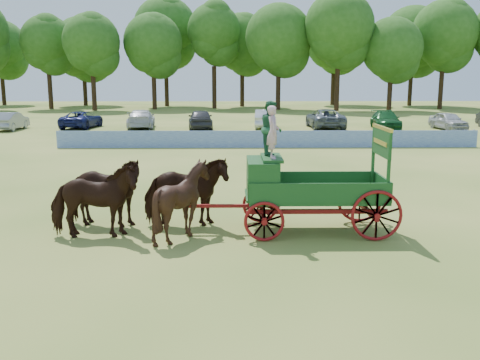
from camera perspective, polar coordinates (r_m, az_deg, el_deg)
name	(u,v)px	position (r m, az deg, el deg)	size (l,w,h in m)	color
ground	(344,230)	(15.77, 11.03, -5.21)	(160.00, 160.00, 0.00)	#ABA34D
horse_lead_left	(94,201)	(14.98, -15.34, -2.18)	(1.11, 2.45, 2.07)	black
horse_lead_right	(103,192)	(16.03, -14.37, -1.29)	(1.11, 2.45, 2.07)	black
horse_wheel_left	(182,201)	(14.57, -6.15, -2.21)	(1.67, 1.88, 2.07)	black
horse_wheel_right	(186,192)	(15.64, -5.79, -1.29)	(1.11, 2.45, 2.07)	black
farm_dray	(290,176)	(15.05, 5.35, 0.43)	(6.00, 2.00, 3.68)	maroon
sponsor_banner	(268,139)	(33.11, 3.01, 4.38)	(26.00, 0.08, 1.05)	#1C3A9A
parked_cars	(304,119)	(45.46, 6.79, 6.43)	(57.78, 7.14, 1.65)	silver
treeline	(226,38)	(74.97, -1.50, 14.87)	(90.90, 23.14, 15.53)	#382314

